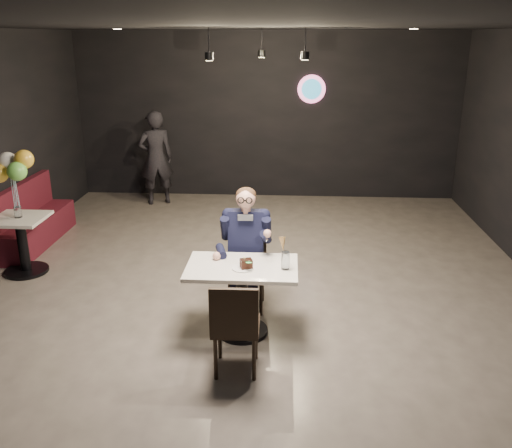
# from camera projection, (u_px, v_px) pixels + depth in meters

# --- Properties ---
(floor) EXTENTS (9.00, 9.00, 0.00)m
(floor) POSITION_uv_depth(u_px,v_px,m) (249.00, 305.00, 6.18)
(floor) COLOR slate
(floor) RESTS_ON ground
(wall_sign) EXTENTS (0.50, 0.06, 0.50)m
(wall_sign) POSITION_uv_depth(u_px,v_px,m) (312.00, 89.00, 9.69)
(wall_sign) COLOR pink
(wall_sign) RESTS_ON floor
(pendant_lights) EXTENTS (1.40, 1.20, 0.36)m
(pendant_lights) POSITION_uv_depth(u_px,v_px,m) (259.00, 38.00, 7.11)
(pendant_lights) COLOR black
(pendant_lights) RESTS_ON floor
(main_table) EXTENTS (1.10, 0.70, 0.75)m
(main_table) POSITION_uv_depth(u_px,v_px,m) (242.00, 300.00, 5.48)
(main_table) COLOR white
(main_table) RESTS_ON floor
(chair_far) EXTENTS (0.42, 0.46, 0.92)m
(chair_far) POSITION_uv_depth(u_px,v_px,m) (246.00, 270.00, 5.97)
(chair_far) COLOR black
(chair_far) RESTS_ON floor
(chair_near) EXTENTS (0.43, 0.47, 0.92)m
(chair_near) POSITION_uv_depth(u_px,v_px,m) (236.00, 324.00, 4.84)
(chair_near) COLOR black
(chair_near) RESTS_ON floor
(seated_man) EXTENTS (0.60, 0.80, 1.44)m
(seated_man) POSITION_uv_depth(u_px,v_px,m) (246.00, 248.00, 5.88)
(seated_man) COLOR black
(seated_man) RESTS_ON floor
(dessert_plate) EXTENTS (0.21, 0.21, 0.01)m
(dessert_plate) POSITION_uv_depth(u_px,v_px,m) (243.00, 268.00, 5.28)
(dessert_plate) COLOR white
(dessert_plate) RESTS_ON main_table
(cake_slice) EXTENTS (0.14, 0.12, 0.08)m
(cake_slice) POSITION_uv_depth(u_px,v_px,m) (246.00, 264.00, 5.27)
(cake_slice) COLOR black
(cake_slice) RESTS_ON dessert_plate
(mint_leaf) EXTENTS (0.06, 0.04, 0.01)m
(mint_leaf) POSITION_uv_depth(u_px,v_px,m) (249.00, 263.00, 5.20)
(mint_leaf) COLOR green
(mint_leaf) RESTS_ON cake_slice
(sundae_glass) EXTENTS (0.08, 0.08, 0.18)m
(sundae_glass) POSITION_uv_depth(u_px,v_px,m) (285.00, 260.00, 5.25)
(sundae_glass) COLOR silver
(sundae_glass) RESTS_ON main_table
(wafer_cone) EXTENTS (0.08, 0.08, 0.14)m
(wafer_cone) POSITION_uv_depth(u_px,v_px,m) (283.00, 244.00, 5.23)
(wafer_cone) COLOR tan
(wafer_cone) RESTS_ON sundae_glass
(booth_bench) EXTENTS (0.45, 1.80, 0.90)m
(booth_bench) POSITION_uv_depth(u_px,v_px,m) (34.00, 215.00, 7.84)
(booth_bench) COLOR #4F111C
(booth_bench) RESTS_ON floor
(side_table) EXTENTS (0.63, 0.63, 0.79)m
(side_table) POSITION_uv_depth(u_px,v_px,m) (23.00, 244.00, 6.90)
(side_table) COLOR white
(side_table) RESTS_ON floor
(balloon_vase) EXTENTS (0.09, 0.09, 0.14)m
(balloon_vase) POSITION_uv_depth(u_px,v_px,m) (18.00, 212.00, 6.76)
(balloon_vase) COLOR silver
(balloon_vase) RESTS_ON side_table
(balloon_bunch) EXTENTS (0.43, 0.43, 0.70)m
(balloon_bunch) POSITION_uv_depth(u_px,v_px,m) (13.00, 178.00, 6.62)
(balloon_bunch) COLOR yellow
(balloon_bunch) RESTS_ON balloon_vase
(passerby) EXTENTS (0.72, 0.60, 1.68)m
(passerby) POSITION_uv_depth(u_px,v_px,m) (156.00, 158.00, 9.66)
(passerby) COLOR black
(passerby) RESTS_ON floor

